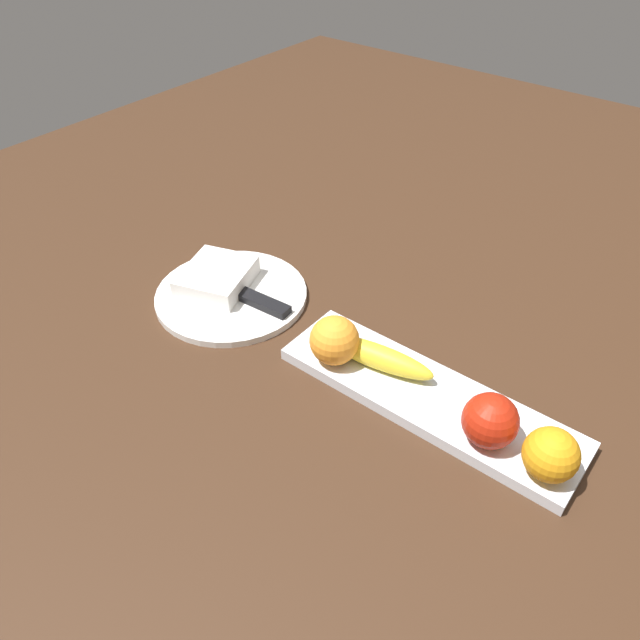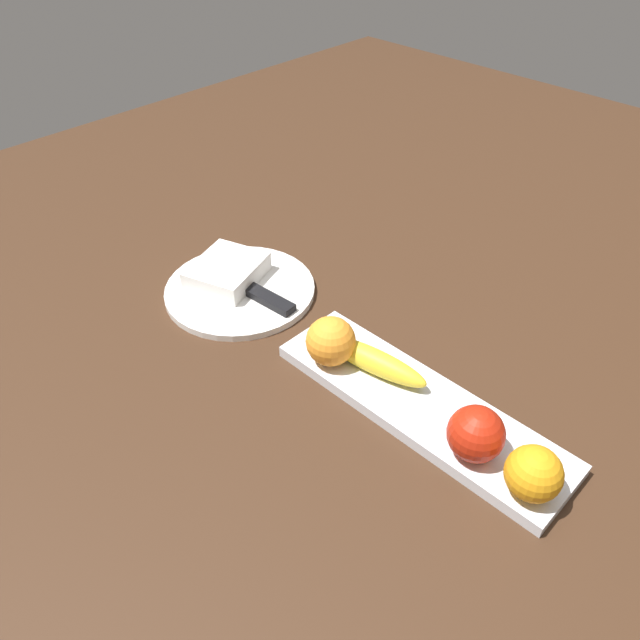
{
  "view_description": "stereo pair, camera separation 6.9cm",
  "coord_description": "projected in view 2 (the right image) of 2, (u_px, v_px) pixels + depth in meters",
  "views": [
    {
      "loc": [
        -0.2,
        0.56,
        0.6
      ],
      "look_at": [
        0.22,
        0.04,
        0.05
      ],
      "focal_mm": 34.79,
      "sensor_mm": 36.0,
      "label": 1
    },
    {
      "loc": [
        -0.25,
        0.51,
        0.6
      ],
      "look_at": [
        0.22,
        0.04,
        0.05
      ],
      "focal_mm": 34.79,
      "sensor_mm": 36.0,
      "label": 2
    }
  ],
  "objects": [
    {
      "name": "banana",
      "position": [
        373.0,
        360.0,
        0.82
      ],
      "size": [
        0.16,
        0.06,
        0.03
      ],
      "primitive_type": "ellipsoid",
      "rotation": [
        0.0,
        0.0,
        0.16
      ],
      "color": "yellow",
      "rests_on": "fruit_tray"
    },
    {
      "name": "apple",
      "position": [
        476.0,
        434.0,
        0.7
      ],
      "size": [
        0.07,
        0.07,
        0.07
      ],
      "primitive_type": "sphere",
      "color": "#B4210E",
      "rests_on": "fruit_tray"
    },
    {
      "name": "orange_near_banana",
      "position": [
        534.0,
        474.0,
        0.67
      ],
      "size": [
        0.06,
        0.06,
        0.06
      ],
      "primitive_type": "sphere",
      "color": "orange",
      "rests_on": "fruit_tray"
    },
    {
      "name": "dinner_plate",
      "position": [
        240.0,
        290.0,
        0.99
      ],
      "size": [
        0.24,
        0.24,
        0.01
      ],
      "primitive_type": "cylinder",
      "color": "white",
      "rests_on": "ground_plane"
    },
    {
      "name": "fruit_tray",
      "position": [
        419.0,
        405.0,
        0.79
      ],
      "size": [
        0.41,
        0.11,
        0.02
      ],
      "primitive_type": "cube",
      "color": "silver",
      "rests_on": "ground_plane"
    },
    {
      "name": "knife",
      "position": [
        262.0,
        296.0,
        0.96
      ],
      "size": [
        0.18,
        0.04,
        0.01
      ],
      "rotation": [
        0.0,
        0.0,
        0.08
      ],
      "color": "silver",
      "rests_on": "dinner_plate"
    },
    {
      "name": "folded_napkin",
      "position": [
        227.0,
        271.0,
        0.99
      ],
      "size": [
        0.13,
        0.14,
        0.03
      ],
      "primitive_type": "cube",
      "rotation": [
        0.0,
        0.0,
        0.33
      ],
      "color": "white",
      "rests_on": "dinner_plate"
    },
    {
      "name": "ground_plane",
      "position": [
        461.0,
        412.0,
        0.8
      ],
      "size": [
        2.4,
        2.4,
        0.0
      ],
      "primitive_type": "plane",
      "color": "#3B2416"
    },
    {
      "name": "orange_near_apple",
      "position": [
        331.0,
        341.0,
        0.83
      ],
      "size": [
        0.07,
        0.07,
        0.07
      ],
      "primitive_type": "sphere",
      "color": "orange",
      "rests_on": "fruit_tray"
    }
  ]
}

